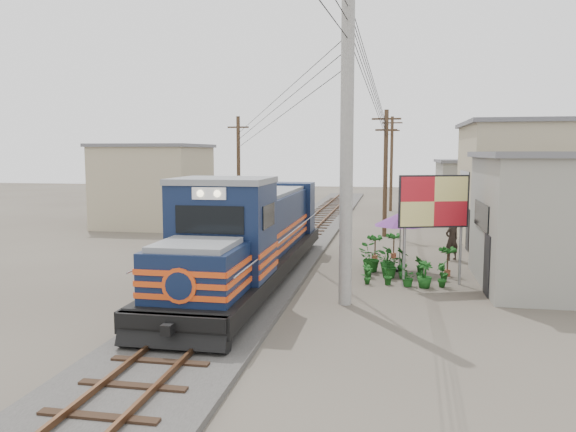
% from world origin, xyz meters
% --- Properties ---
extents(ground, '(120.00, 120.00, 0.00)m').
position_xyz_m(ground, '(0.00, 0.00, 0.00)').
color(ground, '#473F35').
rests_on(ground, ground).
extents(ballast, '(3.60, 70.00, 0.16)m').
position_xyz_m(ballast, '(0.00, 10.00, 0.08)').
color(ballast, '#595651').
rests_on(ballast, ground).
extents(track, '(1.15, 70.00, 0.12)m').
position_xyz_m(track, '(0.00, 10.00, 0.26)').
color(track, '#51331E').
rests_on(track, ground).
extents(locomotive, '(2.81, 15.29, 3.79)m').
position_xyz_m(locomotive, '(0.00, 1.74, 1.67)').
color(locomotive, black).
rests_on(locomotive, ground).
extents(utility_pole_main, '(0.40, 0.40, 10.00)m').
position_xyz_m(utility_pole_main, '(3.50, -0.50, 5.00)').
color(utility_pole_main, '#9E9B93').
rests_on(utility_pole_main, ground).
extents(wooden_pole_mid, '(1.60, 0.24, 7.00)m').
position_xyz_m(wooden_pole_mid, '(4.50, 14.00, 3.68)').
color(wooden_pole_mid, '#4C3826').
rests_on(wooden_pole_mid, ground).
extents(wooden_pole_far, '(1.60, 0.24, 7.50)m').
position_xyz_m(wooden_pole_far, '(4.80, 28.00, 3.93)').
color(wooden_pole_far, '#4C3826').
rests_on(wooden_pole_far, ground).
extents(wooden_pole_left, '(1.60, 0.24, 7.00)m').
position_xyz_m(wooden_pole_left, '(-5.00, 18.00, 3.68)').
color(wooden_pole_left, '#4C3826').
rests_on(wooden_pole_left, ground).
extents(power_lines, '(9.65, 19.00, 3.30)m').
position_xyz_m(power_lines, '(-0.14, 8.49, 7.56)').
color(power_lines, black).
rests_on(power_lines, ground).
extents(shophouse_mid, '(8.40, 7.35, 6.20)m').
position_xyz_m(shophouse_mid, '(12.50, 12.00, 3.11)').
color(shophouse_mid, tan).
rests_on(shophouse_mid, ground).
extents(shophouse_back, '(6.30, 6.30, 4.20)m').
position_xyz_m(shophouse_back, '(11.00, 22.00, 2.11)').
color(shophouse_back, gray).
rests_on(shophouse_back, ground).
extents(shophouse_left, '(6.30, 6.30, 5.20)m').
position_xyz_m(shophouse_left, '(-10.00, 16.00, 2.61)').
color(shophouse_left, tan).
rests_on(shophouse_left, ground).
extents(billboard, '(2.43, 0.90, 3.90)m').
position_xyz_m(billboard, '(6.31, 2.51, 2.89)').
color(billboard, '#99999E').
rests_on(billboard, ground).
extents(market_umbrella, '(2.71, 2.71, 2.35)m').
position_xyz_m(market_umbrella, '(5.23, 4.76, 2.07)').
color(market_umbrella, black).
rests_on(market_umbrella, ground).
extents(vendor, '(0.80, 0.75, 1.84)m').
position_xyz_m(vendor, '(7.48, 7.53, 0.92)').
color(vendor, black).
rests_on(vendor, ground).
extents(plant_nursery, '(3.46, 3.19, 1.10)m').
position_xyz_m(plant_nursery, '(4.92, 3.61, 0.48)').
color(plant_nursery, '#154C15').
rests_on(plant_nursery, ground).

